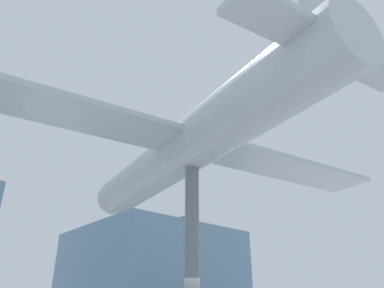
{
  "coord_description": "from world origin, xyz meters",
  "views": [
    {
      "loc": [
        -8.13,
        -9.3,
        1.39
      ],
      "look_at": [
        0.0,
        0.0,
        7.13
      ],
      "focal_mm": 35.0,
      "sensor_mm": 36.0,
      "label": 1
    }
  ],
  "objects": [
    {
      "name": "glass_pavilion_right",
      "position": [
        8.9,
        14.81,
        3.69
      ],
      "size": [
        10.56,
        10.7,
        7.96
      ],
      "color": "#60849E",
      "rests_on": "ground_plane"
    },
    {
      "name": "support_pylon_central",
      "position": [
        0.0,
        0.0,
        3.09
      ],
      "size": [
        0.48,
        0.48,
        6.17
      ],
      "color": "slate",
      "rests_on": "ground_plane"
    },
    {
      "name": "suspended_airplane",
      "position": [
        0.04,
        0.23,
        7.14
      ],
      "size": [
        17.93,
        15.52,
        3.32
      ],
      "rotation": [
        0.0,
        0.0,
        -0.17
      ],
      "color": "#B2B7BC",
      "rests_on": "support_pylon_central"
    }
  ]
}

